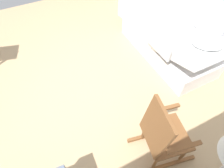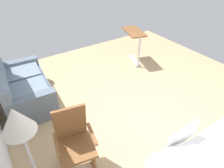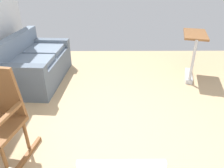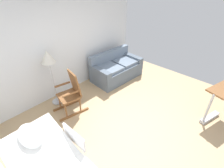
{
  "view_description": "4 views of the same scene",
  "coord_description": "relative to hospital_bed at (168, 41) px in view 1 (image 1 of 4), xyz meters",
  "views": [
    {
      "loc": [
        0.43,
        2.03,
        2.54
      ],
      "look_at": [
        -0.26,
        0.66,
        0.62
      ],
      "focal_mm": 30.48,
      "sensor_mm": 36.0,
      "label": 1
    },
    {
      "loc": [
        -2.2,
        2.03,
        2.7
      ],
      "look_at": [
        -0.01,
        0.57,
        0.83
      ],
      "focal_mm": 31.89,
      "sensor_mm": 36.0,
      "label": 2
    },
    {
      "loc": [
        -2.2,
        0.35,
        1.81
      ],
      "look_at": [
        -0.07,
        0.34,
        0.69
      ],
      "focal_mm": 33.94,
      "sensor_mm": 36.0,
      "label": 3
    },
    {
      "loc": [
        -2.2,
        -1.44,
        2.92
      ],
      "look_at": [
        0.11,
        0.69,
        0.85
      ],
      "focal_mm": 27.13,
      "sensor_mm": 36.0,
      "label": 4
    }
  ],
  "objects": [
    {
      "name": "hospital_bed",
      "position": [
        0.0,
        0.0,
        0.0
      ],
      "size": [
        1.05,
        2.12,
        0.91
      ],
      "color": "silver",
      "rests_on": "ground"
    },
    {
      "name": "ground_plane",
      "position": [
        1.77,
        0.02,
        -0.29
      ],
      "size": [
        6.26,
        6.26,
        0.0
      ],
      "primitive_type": "plane",
      "color": "tan"
    },
    {
      "name": "rocking_chair",
      "position": [
        1.3,
        1.51,
        0.21
      ],
      "size": [
        0.84,
        0.61,
        1.05
      ],
      "color": "brown",
      "rests_on": "ground"
    }
  ]
}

